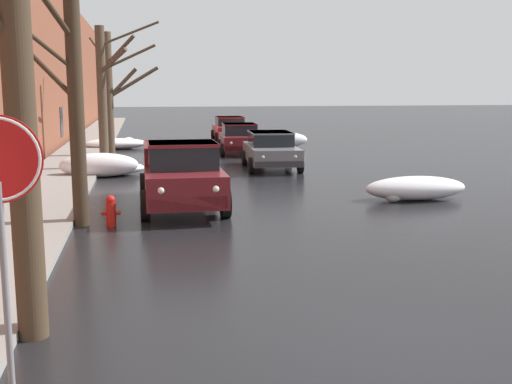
% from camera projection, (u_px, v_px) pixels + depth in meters
% --- Properties ---
extents(ground_plane, '(200.00, 200.00, 0.00)m').
position_uv_depth(ground_plane, '(404.00, 356.00, 7.18)').
color(ground_plane, black).
extents(left_sidewalk_slab, '(2.46, 80.00, 0.13)m').
position_uv_depth(left_sidewalk_slab, '(68.00, 168.00, 23.61)').
color(left_sidewalk_slab, gray).
rests_on(left_sidewalk_slab, ground).
extents(brick_townhouse_facade, '(0.63, 80.00, 8.59)m').
position_uv_depth(brick_townhouse_facade, '(13.00, 54.00, 22.60)').
color(brick_townhouse_facade, brown).
rests_on(brick_townhouse_facade, ground).
extents(snow_bank_near_corner_left, '(2.70, 0.97, 0.85)m').
position_uv_depth(snow_bank_near_corner_left, '(97.00, 166.00, 21.56)').
color(snow_bank_near_corner_left, white).
rests_on(snow_bank_near_corner_left, ground).
extents(snow_bank_along_left_kerb, '(2.77, 0.96, 0.83)m').
position_uv_depth(snow_bank_along_left_kerb, '(284.00, 140.00, 32.31)').
color(snow_bank_along_left_kerb, white).
rests_on(snow_bank_along_left_kerb, ground).
extents(snow_bank_mid_block_left, '(2.49, 1.30, 0.48)m').
position_uv_depth(snow_bank_mid_block_left, '(111.00, 168.00, 22.15)').
color(snow_bank_mid_block_left, white).
rests_on(snow_bank_mid_block_left, ground).
extents(snow_bank_near_corner_right, '(2.18, 1.28, 0.71)m').
position_uv_depth(snow_bank_near_corner_right, '(267.00, 137.00, 34.81)').
color(snow_bank_near_corner_right, white).
rests_on(snow_bank_near_corner_right, ground).
extents(snow_bank_along_right_kerb, '(3.18, 1.40, 0.58)m').
position_uv_depth(snow_bank_along_right_kerb, '(117.00, 144.00, 31.66)').
color(snow_bank_along_right_kerb, white).
rests_on(snow_bank_along_right_kerb, ground).
extents(snow_bank_far_right_pile, '(2.90, 1.16, 0.66)m').
position_uv_depth(snow_bank_far_right_pile, '(415.00, 188.00, 17.20)').
color(snow_bank_far_right_pile, white).
rests_on(snow_bank_far_right_pile, ground).
extents(bare_tree_at_the_corner, '(2.61, 2.50, 6.91)m').
position_uv_depth(bare_tree_at_the_corner, '(14.00, 34.00, 7.10)').
color(bare_tree_at_the_corner, '#423323').
rests_on(bare_tree_at_the_corner, ground).
extents(bare_tree_second_along_sidewalk, '(1.85, 2.37, 6.16)m').
position_uv_depth(bare_tree_second_along_sidewalk, '(72.00, 83.00, 13.51)').
color(bare_tree_second_along_sidewalk, '#382B1E').
rests_on(bare_tree_second_along_sidewalk, ground).
extents(bare_tree_mid_block, '(2.33, 1.09, 5.49)m').
position_uv_depth(bare_tree_mid_block, '(104.00, 95.00, 22.91)').
color(bare_tree_mid_block, '#4C3D2D').
rests_on(bare_tree_mid_block, ground).
extents(bare_tree_far_down_block, '(3.06, 2.05, 5.50)m').
position_uv_depth(bare_tree_far_down_block, '(111.00, 92.00, 27.46)').
color(bare_tree_far_down_block, '#4C3D2D').
rests_on(bare_tree_far_down_block, ground).
extents(pickup_truck_maroon_approaching_near_lane, '(2.12, 5.08, 1.76)m').
position_uv_depth(pickup_truck_maroon_approaching_near_lane, '(181.00, 174.00, 15.93)').
color(pickup_truck_maroon_approaching_near_lane, maroon).
rests_on(pickup_truck_maroon_approaching_near_lane, ground).
extents(sedan_grey_parked_kerbside_close, '(2.19, 4.27, 1.42)m').
position_uv_depth(sedan_grey_parked_kerbside_close, '(271.00, 149.00, 23.82)').
color(sedan_grey_parked_kerbside_close, slate).
rests_on(sedan_grey_parked_kerbside_close, ground).
extents(sedan_maroon_parked_kerbside_mid, '(2.14, 3.96, 1.42)m').
position_uv_depth(sedan_maroon_parked_kerbside_mid, '(240.00, 138.00, 29.33)').
color(sedan_maroon_parked_kerbside_mid, maroon).
rests_on(sedan_maroon_parked_kerbside_mid, ground).
extents(sedan_red_parked_far_down_block, '(2.06, 3.91, 1.42)m').
position_uv_depth(sedan_red_parked_far_down_block, '(230.00, 128.00, 36.45)').
color(sedan_red_parked_far_down_block, red).
rests_on(sedan_red_parked_far_down_block, ground).
extents(fire_hydrant, '(0.42, 0.22, 0.71)m').
position_uv_depth(fire_hydrant, '(111.00, 211.00, 13.88)').
color(fire_hydrant, red).
rests_on(fire_hydrant, ground).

